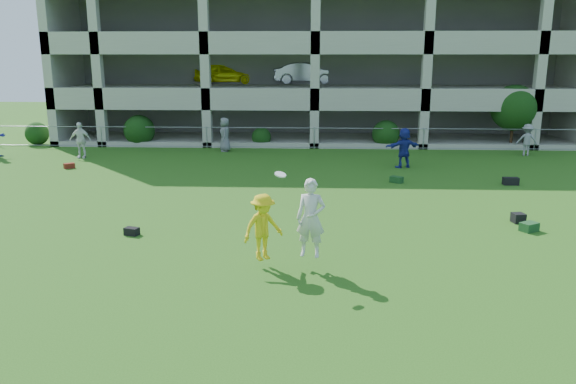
# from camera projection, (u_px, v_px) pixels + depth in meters

# --- Properties ---
(ground) EXTENTS (100.00, 100.00, 0.00)m
(ground) POSITION_uv_depth(u_px,v_px,m) (312.00, 283.00, 12.74)
(ground) COLOR #235114
(ground) RESTS_ON ground
(bystander_b) EXTENTS (1.09, 0.51, 1.81)m
(bystander_b) POSITION_uv_depth(u_px,v_px,m) (80.00, 140.00, 28.17)
(bystander_b) COLOR white
(bystander_b) RESTS_ON ground
(bystander_c) EXTENTS (0.72, 0.97, 1.82)m
(bystander_c) POSITION_uv_depth(u_px,v_px,m) (225.00, 135.00, 30.12)
(bystander_c) COLOR slate
(bystander_c) RESTS_ON ground
(bystander_d) EXTENTS (1.79, 1.12, 1.84)m
(bystander_d) POSITION_uv_depth(u_px,v_px,m) (404.00, 148.00, 25.73)
(bystander_d) COLOR navy
(bystander_d) RESTS_ON ground
(bystander_f) EXTENTS (1.17, 0.85, 1.63)m
(bystander_f) POSITION_uv_depth(u_px,v_px,m) (527.00, 140.00, 28.84)
(bystander_f) COLOR gray
(bystander_f) RESTS_ON ground
(bag_black_b) EXTENTS (0.46, 0.36, 0.22)m
(bag_black_b) POSITION_uv_depth(u_px,v_px,m) (132.00, 231.00, 16.15)
(bag_black_b) COLOR black
(bag_black_b) RESTS_ON ground
(bag_green_c) EXTENTS (0.61, 0.56, 0.26)m
(bag_green_c) POSITION_uv_depth(u_px,v_px,m) (529.00, 227.00, 16.51)
(bag_green_c) COLOR #163A15
(bag_green_c) RESTS_ON ground
(crate_d) EXTENTS (0.40, 0.40, 0.30)m
(crate_d) POSITION_uv_depth(u_px,v_px,m) (518.00, 218.00, 17.34)
(crate_d) COLOR black
(crate_d) RESTS_ON ground
(bag_black_e) EXTENTS (0.60, 0.30, 0.30)m
(bag_black_e) POSITION_uv_depth(u_px,v_px,m) (511.00, 181.00, 22.43)
(bag_black_e) COLOR black
(bag_black_e) RESTS_ON ground
(bag_red_f) EXTENTS (0.52, 0.50, 0.24)m
(bag_red_f) POSITION_uv_depth(u_px,v_px,m) (69.00, 166.00, 25.71)
(bag_red_f) COLOR #5B200F
(bag_red_f) RESTS_ON ground
(bag_green_g) EXTENTS (0.58, 0.54, 0.25)m
(bag_green_g) POSITION_uv_depth(u_px,v_px,m) (397.00, 180.00, 22.83)
(bag_green_g) COLOR #143717
(bag_green_g) RESTS_ON ground
(frisbee_contest) EXTENTS (2.13, 1.11, 2.25)m
(frisbee_contest) POSITION_uv_depth(u_px,v_px,m) (280.00, 224.00, 13.41)
(frisbee_contest) COLOR yellow
(frisbee_contest) RESTS_ON ground
(parking_garage) EXTENTS (30.00, 14.00, 12.00)m
(parking_garage) POSITION_uv_depth(u_px,v_px,m) (315.00, 41.00, 38.20)
(parking_garage) COLOR #9E998C
(parking_garage) RESTS_ON ground
(fence) EXTENTS (36.06, 0.06, 1.20)m
(fence) POSITION_uv_depth(u_px,v_px,m) (314.00, 138.00, 31.04)
(fence) COLOR gray
(fence) RESTS_ON ground
(shrub_row) EXTENTS (34.38, 2.52, 3.50)m
(shrub_row) POSITION_uv_depth(u_px,v_px,m) (397.00, 121.00, 31.29)
(shrub_row) COLOR #163D11
(shrub_row) RESTS_ON ground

